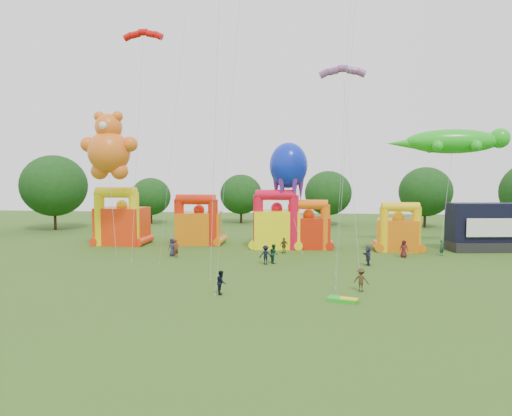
# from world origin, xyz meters

# --- Properties ---
(ground) EXTENTS (160.00, 160.00, 0.00)m
(ground) POSITION_xyz_m (0.00, 0.00, 0.00)
(ground) COLOR #365919
(ground) RESTS_ON ground
(tree_ring) EXTENTS (120.55, 122.62, 12.07)m
(tree_ring) POSITION_xyz_m (-1.15, 0.60, 6.26)
(tree_ring) COLOR #352314
(tree_ring) RESTS_ON ground
(bouncy_castle_0) EXTENTS (6.06, 5.00, 7.33)m
(bouncy_castle_0) POSITION_xyz_m (-19.35, 28.08, 2.76)
(bouncy_castle_0) COLOR #F2310B
(bouncy_castle_0) RESTS_ON ground
(bouncy_castle_1) EXTENTS (5.99, 5.01, 6.41)m
(bouncy_castle_1) POSITION_xyz_m (-9.69, 29.59, 2.42)
(bouncy_castle_1) COLOR orange
(bouncy_castle_1) RESTS_ON ground
(bouncy_castle_2) EXTENTS (5.76, 4.79, 7.07)m
(bouncy_castle_2) POSITION_xyz_m (0.46, 27.50, 2.68)
(bouncy_castle_2) COLOR #FFF30D
(bouncy_castle_2) RESTS_ON ground
(bouncy_castle_3) EXTENTS (5.11, 4.16, 5.91)m
(bouncy_castle_3) POSITION_xyz_m (4.31, 27.71, 2.25)
(bouncy_castle_3) COLOR red
(bouncy_castle_3) RESTS_ON ground
(bouncy_castle_4) EXTENTS (5.19, 4.43, 5.72)m
(bouncy_castle_4) POSITION_xyz_m (14.65, 26.86, 2.19)
(bouncy_castle_4) COLOR orange
(bouncy_castle_4) RESTS_ON ground
(stage_trailer) EXTENTS (9.27, 4.51, 5.60)m
(stage_trailer) POSITION_xyz_m (24.99, 28.07, 2.70)
(stage_trailer) COLOR black
(stage_trailer) RESTS_ON ground
(teddy_bear_kite) EXTENTS (6.78, 5.42, 16.18)m
(teddy_bear_kite) POSITION_xyz_m (-18.31, 22.83, 9.97)
(teddy_bear_kite) COLOR orange
(teddy_bear_kite) RESTS_ON ground
(gecko_kite) EXTENTS (14.36, 7.96, 14.47)m
(gecko_kite) POSITION_xyz_m (20.75, 28.95, 8.89)
(gecko_kite) COLOR green
(gecko_kite) RESTS_ON ground
(octopus_kite) EXTENTS (4.51, 5.63, 12.74)m
(octopus_kite) POSITION_xyz_m (2.11, 26.64, 7.92)
(octopus_kite) COLOR #0C22C2
(octopus_kite) RESTS_ON ground
(parafoil_kites) EXTENTS (24.76, 11.02, 27.53)m
(parafoil_kites) POSITION_xyz_m (1.08, 15.65, 11.64)
(parafoil_kites) COLOR red
(parafoil_kites) RESTS_ON ground
(diamond_kites) EXTENTS (19.40, 17.21, 39.60)m
(diamond_kites) POSITION_xyz_m (1.24, 13.09, 16.76)
(diamond_kites) COLOR red
(diamond_kites) RESTS_ON ground
(folded_kite_bundle) EXTENTS (2.21, 1.57, 0.31)m
(folded_kite_bundle) POSITION_xyz_m (6.68, 4.28, 0.14)
(folded_kite_bundle) COLOR green
(folded_kite_bundle) RESTS_ON ground
(spectator_0) EXTENTS (1.08, 0.84, 1.96)m
(spectator_0) POSITION_xyz_m (-10.37, 20.46, 0.98)
(spectator_0) COLOR #282943
(spectator_0) RESTS_ON ground
(spectator_1) EXTENTS (0.76, 0.84, 1.93)m
(spectator_1) POSITION_xyz_m (-9.76, 19.72, 0.97)
(spectator_1) COLOR #582719
(spectator_1) RESTS_ON ground
(spectator_2) EXTENTS (1.07, 1.16, 1.92)m
(spectator_2) POSITION_xyz_m (0.85, 17.60, 0.96)
(spectator_2) COLOR #163724
(spectator_2) RESTS_ON ground
(spectator_3) EXTENTS (1.30, 0.87, 1.88)m
(spectator_3) POSITION_xyz_m (0.10, 16.96, 0.94)
(spectator_3) COLOR black
(spectator_3) RESTS_ON ground
(spectator_4) EXTENTS (1.13, 0.89, 1.79)m
(spectator_4) POSITION_xyz_m (1.58, 23.50, 0.90)
(spectator_4) COLOR #47371C
(spectator_4) RESTS_ON ground
(spectator_5) EXTENTS (0.91, 1.86, 1.92)m
(spectator_5) POSITION_xyz_m (10.03, 17.44, 0.96)
(spectator_5) COLOR #302945
(spectator_5) RESTS_ON ground
(spectator_6) EXTENTS (0.92, 0.60, 1.87)m
(spectator_6) POSITION_xyz_m (14.40, 22.37, 0.93)
(spectator_6) COLOR #4C1517
(spectator_6) RESTS_ON ground
(spectator_7) EXTENTS (0.76, 0.71, 1.74)m
(spectator_7) POSITION_xyz_m (18.74, 23.95, 0.87)
(spectator_7) COLOR #173B27
(spectator_7) RESTS_ON ground
(spectator_8) EXTENTS (0.82, 0.97, 1.76)m
(spectator_8) POSITION_xyz_m (-2.09, 5.27, 0.88)
(spectator_8) COLOR black
(spectator_8) RESTS_ON ground
(spectator_9) EXTENTS (1.30, 1.02, 1.77)m
(spectator_9) POSITION_xyz_m (8.21, 7.22, 0.89)
(spectator_9) COLOR #3C2C18
(spectator_9) RESTS_ON ground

